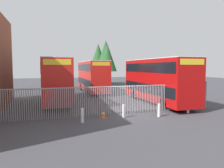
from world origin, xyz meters
TOP-DOWN VIEW (x-y plane):
  - ground_plane at (0.00, 8.00)m, footprint 100.00×100.00m
  - palisade_fence at (-0.80, 0.00)m, footprint 16.39×0.14m
  - double_decker_bus_near_gate at (4.59, 3.75)m, footprint 2.54×10.81m
  - double_decker_bus_behind_fence_left at (-5.09, 7.18)m, footprint 2.54×10.81m
  - double_decker_bus_behind_fence_right at (0.26, 14.62)m, footprint 2.54×10.81m
  - bollard_near_left at (-3.74, -1.66)m, footprint 0.20×0.20m
  - bollard_center_front at (-0.72, -1.19)m, footprint 0.20×0.20m
  - bollard_near_right at (1.85, -1.64)m, footprint 0.20×0.20m
  - bollard_far_right at (4.60, -1.27)m, footprint 0.20×0.20m
  - traffic_cone_by_gate at (-2.11, -0.79)m, footprint 0.34×0.34m
  - tree_tall_back at (5.47, 26.33)m, footprint 4.39×4.39m
  - tree_short_side at (4.68, 29.66)m, footprint 4.45×4.45m
  - tree_mid_row at (5.10, 23.84)m, footprint 3.67×3.67m

SIDE VIEW (x-z plane):
  - ground_plane at x=0.00m, z-range 0.00..0.00m
  - traffic_cone_by_gate at x=-2.11m, z-range -0.01..0.58m
  - bollard_near_left at x=-3.74m, z-range 0.00..0.95m
  - bollard_center_front at x=-0.72m, z-range 0.00..0.95m
  - bollard_near_right at x=1.85m, z-range 0.00..0.95m
  - bollard_far_right at x=4.60m, z-range 0.00..0.95m
  - palisade_fence at x=-0.80m, z-range 0.01..2.36m
  - double_decker_bus_near_gate at x=4.59m, z-range 0.21..4.63m
  - double_decker_bus_behind_fence_left at x=-5.09m, z-range 0.21..4.63m
  - double_decker_bus_behind_fence_right at x=0.26m, z-range 0.21..4.63m
  - tree_mid_row at x=5.10m, z-range 1.39..9.45m
  - tree_short_side at x=4.68m, z-range 1.15..9.84m
  - tree_tall_back at x=5.47m, z-range 1.37..10.40m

